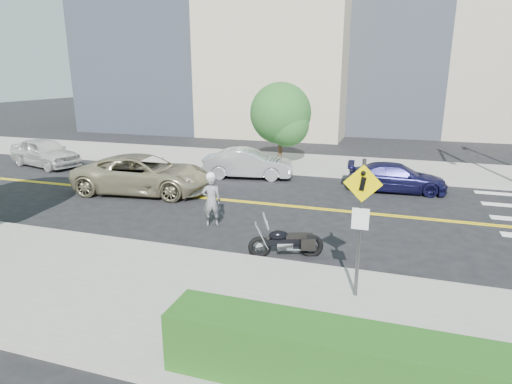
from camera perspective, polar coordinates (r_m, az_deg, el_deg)
The scene contains 12 objects.
ground_plane at distance 16.33m, azimuth 0.37°, elevation -1.49°, with size 120.00×120.00×0.00m, color black.
sidewalk_near at distance 9.95m, azimuth -13.21°, elevation -13.14°, with size 60.00×5.00×0.15m, color #9E9B91.
sidewalk_far at distance 23.35m, azimuth 5.97°, elevation 3.82°, with size 60.00×5.00×0.15m, color #9E9B91.
building_mid at distance 41.34m, azimuth 24.17°, elevation 21.52°, with size 18.00×14.00×20.00m, color #A39984.
pedestrian_sign at distance 9.03m, azimuth 13.78°, elevation -3.11°, with size 0.78×0.08×3.00m.
motorcyclist at distance 13.78m, azimuth -5.97°, elevation -0.96°, with size 0.72×0.63×1.78m.
motorcycle at distance 11.53m, azimuth 4.08°, elevation -5.78°, with size 1.96×0.60×1.19m, color black, non-canonical shape.
suv at distance 18.19m, azimuth -14.69°, elevation 2.32°, with size 2.59×5.61×1.56m, color tan.
parked_car_white at distance 25.32m, azimuth -26.31°, elevation 4.76°, with size 1.77×4.40×1.50m, color silver.
parked_car_silver at distance 20.20m, azimuth -1.08°, elevation 3.83°, with size 1.45×4.16×1.37m, color silver.
parked_car_blue at distance 18.80m, azimuth 18.20°, elevation 1.85°, with size 1.64×4.03×1.17m, color #171745.
tree_far_a at distance 22.72m, azimuth 3.29°, elevation 10.42°, with size 3.20×3.20×4.37m.
Camera 1 is at (4.72, -14.88, 4.78)m, focal length 30.00 mm.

